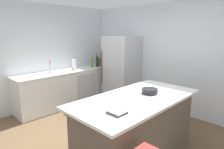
# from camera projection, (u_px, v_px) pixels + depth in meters

# --- Properties ---
(ground_plane) EXTENTS (7.20, 7.20, 0.00)m
(ground_plane) POSITION_uv_depth(u_px,v_px,m) (102.00, 144.00, 3.39)
(ground_plane) COLOR brown
(wall_rear) EXTENTS (6.00, 0.10, 2.60)m
(wall_rear) POSITION_uv_depth(u_px,v_px,m) (171.00, 58.00, 4.67)
(wall_rear) COLOR silver
(wall_rear) RESTS_ON ground_plane
(wall_left) EXTENTS (0.10, 6.00, 2.60)m
(wall_left) POSITION_uv_depth(u_px,v_px,m) (35.00, 57.00, 4.80)
(wall_left) COLOR silver
(wall_left) RESTS_ON ground_plane
(counter_run_left) EXTENTS (0.66, 2.81, 0.93)m
(counter_run_left) POSITION_uv_depth(u_px,v_px,m) (69.00, 87.00, 5.22)
(counter_run_left) COLOR silver
(counter_run_left) RESTS_ON ground_plane
(kitchen_island) EXTENTS (1.06, 2.14, 0.94)m
(kitchen_island) POSITION_uv_depth(u_px,v_px,m) (136.00, 125.00, 3.08)
(kitchen_island) COLOR brown
(kitchen_island) RESTS_ON ground_plane
(refrigerator) EXTENTS (0.84, 0.77, 1.80)m
(refrigerator) POSITION_uv_depth(u_px,v_px,m) (122.00, 70.00, 5.29)
(refrigerator) COLOR #B7BABF
(refrigerator) RESTS_ON ground_plane
(sink_faucet) EXTENTS (0.15, 0.05, 0.30)m
(sink_faucet) POSITION_uv_depth(u_px,v_px,m) (62.00, 65.00, 5.01)
(sink_faucet) COLOR silver
(sink_faucet) RESTS_ON counter_run_left
(flower_vase) EXTENTS (0.08, 0.08, 0.32)m
(flower_vase) POSITION_uv_depth(u_px,v_px,m) (50.00, 69.00, 4.76)
(flower_vase) COLOR silver
(flower_vase) RESTS_ON counter_run_left
(paper_towel_roll) EXTENTS (0.14, 0.14, 0.31)m
(paper_towel_roll) POSITION_uv_depth(u_px,v_px,m) (74.00, 65.00, 5.21)
(paper_towel_roll) COLOR gray
(paper_towel_roll) RESTS_ON counter_run_left
(soda_bottle) EXTENTS (0.07, 0.07, 0.34)m
(soda_bottle) POSITION_uv_depth(u_px,v_px,m) (106.00, 61.00, 5.93)
(soda_bottle) COLOR silver
(soda_bottle) RESTS_ON counter_run_left
(hot_sauce_bottle) EXTENTS (0.05, 0.05, 0.22)m
(hot_sauce_bottle) POSITION_uv_depth(u_px,v_px,m) (104.00, 63.00, 5.86)
(hot_sauce_bottle) COLOR red
(hot_sauce_bottle) RESTS_ON counter_run_left
(vinegar_bottle) EXTENTS (0.05, 0.05, 0.29)m
(vinegar_bottle) POSITION_uv_depth(u_px,v_px,m) (100.00, 62.00, 5.82)
(vinegar_bottle) COLOR #994C23
(vinegar_bottle) RESTS_ON counter_run_left
(whiskey_bottle) EXTENTS (0.09, 0.09, 0.29)m
(whiskey_bottle) POSITION_uv_depth(u_px,v_px,m) (98.00, 62.00, 5.79)
(whiskey_bottle) COLOR brown
(whiskey_bottle) RESTS_ON counter_run_left
(wine_bottle) EXTENTS (0.07, 0.07, 0.40)m
(wine_bottle) POSITION_uv_depth(u_px,v_px,m) (97.00, 61.00, 5.66)
(wine_bottle) COLOR #19381E
(wine_bottle) RESTS_ON counter_run_left
(gin_bottle) EXTENTS (0.07, 0.07, 0.31)m
(gin_bottle) POSITION_uv_depth(u_px,v_px,m) (92.00, 63.00, 5.64)
(gin_bottle) COLOR #8CB79E
(gin_bottle) RESTS_ON counter_run_left
(olive_oil_bottle) EXTENTS (0.06, 0.06, 0.34)m
(olive_oil_bottle) POSITION_uv_depth(u_px,v_px,m) (91.00, 63.00, 5.54)
(olive_oil_bottle) COLOR olive
(olive_oil_bottle) RESTS_ON counter_run_left
(cookbook_stack) EXTENTS (0.22, 0.19, 0.05)m
(cookbook_stack) POSITION_uv_depth(u_px,v_px,m) (117.00, 111.00, 2.39)
(cookbook_stack) COLOR #2D2D33
(cookbook_stack) RESTS_ON kitchen_island
(mixing_bowl) EXTENTS (0.26, 0.26, 0.08)m
(mixing_bowl) POSITION_uv_depth(u_px,v_px,m) (150.00, 91.00, 3.16)
(mixing_bowl) COLOR black
(mixing_bowl) RESTS_ON kitchen_island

